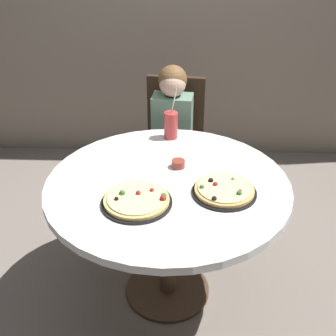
{
  "coord_description": "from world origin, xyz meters",
  "views": [
    {
      "loc": [
        0.07,
        -1.8,
        1.9
      ],
      "look_at": [
        0.0,
        0.05,
        0.8
      ],
      "focal_mm": 46.18,
      "sensor_mm": 36.0,
      "label": 1
    }
  ],
  "objects": [
    {
      "name": "diner_child",
      "position": [
        -0.01,
        0.74,
        0.48
      ],
      "size": [
        0.29,
        0.42,
        1.08
      ],
      "color": "#3F4766",
      "rests_on": "ground_plane"
    },
    {
      "name": "sauce_bowl",
      "position": [
        0.05,
        0.15,
        0.77
      ],
      "size": [
        0.07,
        0.07,
        0.04
      ],
      "primitive_type": "cylinder",
      "color": "brown",
      "rests_on": "dining_table"
    },
    {
      "name": "chair_wooden",
      "position": [
        0.01,
        0.92,
        0.53
      ],
      "size": [
        0.44,
        0.44,
        0.95
      ],
      "color": "#382619",
      "rests_on": "ground_plane"
    },
    {
      "name": "pizza_cheese",
      "position": [
        0.27,
        -0.09,
        0.77
      ],
      "size": [
        0.31,
        0.31,
        0.05
      ],
      "color": "black",
      "rests_on": "dining_table"
    },
    {
      "name": "soda_cup",
      "position": [
        -0.0,
        0.49,
        0.83
      ],
      "size": [
        0.08,
        0.08,
        0.31
      ],
      "color": "#B73333",
      "rests_on": "dining_table"
    },
    {
      "name": "dining_table",
      "position": [
        0.0,
        0.0,
        0.65
      ],
      "size": [
        1.21,
        1.21,
        0.75
      ],
      "color": "white",
      "rests_on": "ground_plane"
    },
    {
      "name": "pizza_veggie",
      "position": [
        -0.13,
        -0.19,
        0.77
      ],
      "size": [
        0.33,
        0.33,
        0.05
      ],
      "color": "black",
      "rests_on": "dining_table"
    },
    {
      "name": "ground_plane",
      "position": [
        0.0,
        0.0,
        0.0
      ],
      "size": [
        8.0,
        8.0,
        0.0
      ],
      "primitive_type": "plane",
      "color": "slate"
    }
  ]
}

